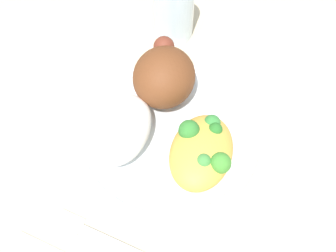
{
  "coord_description": "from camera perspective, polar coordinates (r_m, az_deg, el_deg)",
  "views": [
    {
      "loc": [
        -0.27,
        -0.08,
        0.47
      ],
      "look_at": [
        0.0,
        0.0,
        0.03
      ],
      "focal_mm": 41.54,
      "sensor_mm": 36.0,
      "label": 1
    }
  ],
  "objects": [
    {
      "name": "fork",
      "position": [
        0.49,
        -9.8,
        -15.65
      ],
      "size": [
        0.03,
        0.14,
        0.01
      ],
      "color": "silver",
      "rests_on": "ground_plane"
    },
    {
      "name": "ground_plane",
      "position": [
        0.55,
        0.0,
        -1.69
      ],
      "size": [
        2.0,
        2.0,
        0.0
      ],
      "primitive_type": "plane",
      "color": "beige"
    },
    {
      "name": "water_glass",
      "position": [
        0.64,
        0.86,
        16.73
      ],
      "size": [
        0.06,
        0.06,
        0.1
      ],
      "primitive_type": "cylinder",
      "color": "silver",
      "rests_on": "ground_plane"
    },
    {
      "name": "mac_cheese_with_broccoli",
      "position": [
        0.49,
        5.06,
        -3.55
      ],
      "size": [
        0.11,
        0.08,
        0.05
      ],
      "color": "gold",
      "rests_on": "plate"
    },
    {
      "name": "roasted_chicken",
      "position": [
        0.53,
        -0.58,
        7.36
      ],
      "size": [
        0.1,
        0.09,
        0.08
      ],
      "color": "brown",
      "rests_on": "plate"
    },
    {
      "name": "rice_pile",
      "position": [
        0.51,
        -6.74,
        -0.5
      ],
      "size": [
        0.11,
        0.07,
        0.05
      ],
      "primitive_type": "ellipsoid",
      "color": "white",
      "rests_on": "plate"
    },
    {
      "name": "plate",
      "position": [
        0.54,
        0.0,
        -1.12
      ],
      "size": [
        0.25,
        0.25,
        0.02
      ],
      "color": "white",
      "rests_on": "ground_plane"
    }
  ]
}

